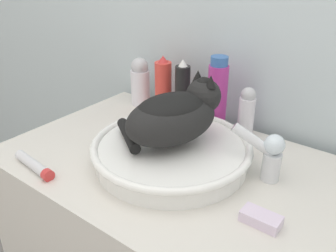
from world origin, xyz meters
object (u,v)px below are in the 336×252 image
Objects in this scene: spray_bottle_trigger at (163,86)px; cream_tube at (34,165)px; shampoo_bottle_tall at (217,94)px; soap_bar at (261,219)px; hairspray_can_black at (182,91)px; deodorant_stick at (246,113)px; faucet at (269,153)px; cat at (175,114)px; lotion_bottle_white at (140,82)px.

cream_tube is (-0.03, -0.48, -0.08)m from spray_bottle_trigger.
shampoo_bottle_tall is 2.81× the size of soap_bar.
hairspray_can_black is at bearing 76.82° from cream_tube.
faucet is at bearing -50.20° from deodorant_stick.
cat is at bearing -86.50° from shampoo_bottle_tall.
shampoo_bottle_tall is 0.10m from deodorant_stick.
cream_tube is at bearing -125.09° from deodorant_stick.
spray_bottle_trigger is 0.30m from deodorant_stick.
cat is at bearing -58.77° from hairspray_can_black.
cat is 1.84× the size of deodorant_stick.
deodorant_stick is at bearing 0.00° from lotion_bottle_white.
spray_bottle_trigger is 0.08m from hairspray_can_black.
shampoo_bottle_tall is at bearing 0.00° from spray_bottle_trigger.
cat is 1.46× the size of spray_bottle_trigger.
cat is 0.40m from lotion_bottle_white.
deodorant_stick is (0.41, 0.00, -0.01)m from lotion_bottle_white.
soap_bar is at bearing 91.57° from faucet.
hairspray_can_black reaches higher than spray_bottle_trigger.
lotion_bottle_white is 0.41m from deodorant_stick.
cream_tube is at bearing -103.18° from hairspray_can_black.
faucet is at bearing -35.08° from shampoo_bottle_tall.
lotion_bottle_white is 1.11× the size of deodorant_stick.
deodorant_stick is (0.30, 0.00, -0.01)m from spray_bottle_trigger.
spray_bottle_trigger is at bearing 62.05° from cat.
shampoo_bottle_tall is at bearing -53.70° from faucet.
hairspray_can_black is (0.08, 0.00, 0.00)m from spray_bottle_trigger.
hairspray_can_black is (-0.23, 0.00, 0.01)m from deodorant_stick.
spray_bottle_trigger is at bearing -39.31° from faucet.
cat is at bearing -46.69° from spray_bottle_trigger.
spray_bottle_trigger reaches higher than cream_tube.
shampoo_bottle_tall is (0.31, 0.00, 0.03)m from lotion_bottle_white.
lotion_bottle_white is at bearing 97.88° from cream_tube.
spray_bottle_trigger is at bearing 180.00° from deodorant_stick.
cat reaches higher than hairspray_can_black.
spray_bottle_trigger is (-0.21, -0.00, -0.02)m from shampoo_bottle_tall.
shampoo_bottle_tall reaches higher than soap_bar.
faucet is at bearing -17.09° from lotion_bottle_white.
cat is 1.67× the size of lotion_bottle_white.
cat reaches higher than spray_bottle_trigger.
shampoo_bottle_tall is (-0.24, 0.17, 0.04)m from faucet.
deodorant_stick is at bearing 54.91° from cream_tube.
deodorant_stick is at bearing 0.00° from hairspray_can_black.
soap_bar is at bearing -28.18° from lotion_bottle_white.
hairspray_can_black is at bearing -43.25° from faucet.
hairspray_can_black is 1.27× the size of cream_tube.
cat is 0.28m from hairspray_can_black.
faucet is (0.22, 0.07, -0.06)m from cat.
shampoo_bottle_tall is 1.47× the size of deodorant_stick.
faucet reaches higher than cream_tube.
shampoo_bottle_tall reaches higher than spray_bottle_trigger.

